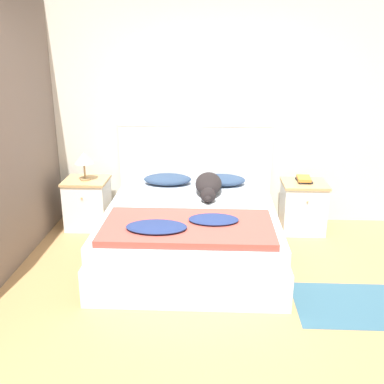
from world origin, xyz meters
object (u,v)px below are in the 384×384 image
nightstand_left (88,203)px  nightstand_right (303,207)px  dog (209,185)px  table_lamp (84,159)px  pillow_right (221,180)px  bed (191,233)px  pillow_left (167,179)px  book_stack (304,179)px

nightstand_left → nightstand_right: (2.47, 0.00, 0.00)m
dog → table_lamp: (-1.40, 0.24, 0.21)m
nightstand_right → pillow_right: bearing=176.4°
pillow_right → nightstand_left: bearing=-177.8°
nightstand_left → pillow_right: (1.54, 0.06, 0.28)m
table_lamp → bed: bearing=-29.3°
nightstand_left → pillow_left: 0.97m
nightstand_right → book_stack: (-0.01, 0.03, 0.31)m
table_lamp → nightstand_right: bearing=0.5°
bed → book_stack: (1.23, 0.74, 0.35)m
nightstand_right → table_lamp: size_ratio=1.80×
pillow_left → pillow_right: size_ratio=1.00×
nightstand_right → book_stack: 0.31m
nightstand_left → dog: bearing=-10.5°
pillow_right → nightstand_right: bearing=-3.6°
dog → bed: bearing=-109.8°
bed → nightstand_left: size_ratio=3.45×
nightstand_left → dog: size_ratio=0.74×
nightstand_left → table_lamp: size_ratio=1.80×
pillow_right → book_stack: bearing=-2.0°
nightstand_left → book_stack: size_ratio=2.45×
dog → book_stack: dog is taller
pillow_right → pillow_left: bearing=180.0°
bed → table_lamp: bearing=150.7°
pillow_right → dog: size_ratio=0.69×
pillow_left → dog: 0.57m
bed → pillow_left: size_ratio=3.66×
pillow_left → dog: size_ratio=0.69×
nightstand_right → nightstand_left: bearing=180.0°
nightstand_left → table_lamp: table_lamp is taller
table_lamp → nightstand_left: bearing=90.0°
bed → table_lamp: (-1.23, 0.69, 0.57)m
bed → table_lamp: table_lamp is taller
nightstand_left → pillow_left: (0.93, 0.06, 0.28)m
dog → pillow_right: bearing=65.9°
nightstand_right → dog: dog is taller
pillow_left → dog: (0.47, -0.32, 0.04)m
nightstand_left → pillow_left: size_ratio=1.06×
nightstand_right → pillow_right: size_ratio=1.06×
nightstand_left → nightstand_right: size_ratio=1.00×
nightstand_right → pillow_left: (-1.54, 0.06, 0.28)m
bed → nightstand_left: bearing=149.8°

